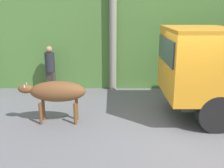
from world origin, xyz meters
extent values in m
plane|color=slate|center=(0.00, 0.00, 0.00)|extent=(60.00, 60.00, 0.00)
cube|color=#4C7A38|center=(0.00, 6.84, 1.79)|extent=(32.00, 6.06, 3.59)
cube|color=#8CC69E|center=(-3.65, 5.26, 1.28)|extent=(4.63, 2.40, 2.56)
cube|color=#4C4742|center=(-3.65, 5.26, 2.64)|extent=(4.93, 2.70, 0.16)
cube|color=orange|center=(0.92, 1.01, 1.64)|extent=(2.12, 2.33, 1.91)
cube|color=#232D38|center=(-0.16, 1.01, 1.98)|extent=(0.04, 1.98, 0.67)
cylinder|color=black|center=(1.02, 0.10, 0.50)|extent=(1.00, 0.51, 1.00)
ellipsoid|color=brown|center=(-3.15, 0.59, 0.91)|extent=(1.54, 0.57, 0.57)
ellipsoid|color=brown|center=(-4.03, 0.59, 0.98)|extent=(0.43, 0.25, 0.25)
cone|color=#B7AD93|center=(-4.03, 0.49, 1.10)|extent=(0.06, 0.06, 0.11)
cone|color=#B7AD93|center=(-4.03, 0.68, 1.10)|extent=(0.06, 0.06, 0.11)
cylinder|color=brown|center=(-3.63, 0.43, 0.31)|extent=(0.09, 0.09, 0.62)
cylinder|color=brown|center=(-3.63, 0.74, 0.31)|extent=(0.09, 0.09, 0.62)
cylinder|color=brown|center=(-2.67, 0.43, 0.31)|extent=(0.09, 0.09, 0.62)
cylinder|color=brown|center=(-2.67, 0.74, 0.31)|extent=(0.09, 0.09, 0.62)
cube|color=#38332D|center=(-3.98, 3.34, 0.41)|extent=(0.34, 0.27, 0.82)
cylinder|color=#26262D|center=(-3.98, 3.34, 1.17)|extent=(0.44, 0.44, 0.71)
sphere|color=#A87A56|center=(-3.98, 3.34, 1.64)|extent=(0.23, 0.23, 0.23)
cylinder|color=gray|center=(-1.63, 3.62, 2.55)|extent=(0.26, 0.26, 5.10)
camera|label=1|loc=(-1.66, -6.25, 3.11)|focal=42.00mm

